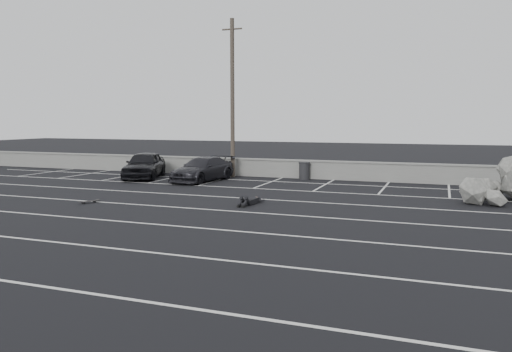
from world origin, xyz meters
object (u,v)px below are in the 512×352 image
at_px(utility_pole, 232,98).
at_px(person, 252,198).
at_px(trash_bin, 304,171).
at_px(skateboard, 89,201).
at_px(car_left, 144,165).
at_px(car_right, 202,169).

xyz_separation_m(utility_pole, person, (4.42, -8.36, -4.39)).
bearing_deg(person, trash_bin, 94.67).
bearing_deg(trash_bin, skateboard, -118.85).
bearing_deg(skateboard, car_left, 131.75).
distance_m(car_left, car_right, 3.73).
bearing_deg(utility_pole, person, -62.14).
bearing_deg(person, car_left, 149.47).
relative_size(utility_pole, trash_bin, 9.34).
bearing_deg(utility_pole, car_left, -152.71).
height_order(utility_pole, person, utility_pole).
relative_size(car_right, utility_pole, 0.49).
distance_m(car_left, person, 10.79).
xyz_separation_m(utility_pole, skateboard, (-1.77, -10.58, -4.53)).
bearing_deg(car_right, car_left, -172.91).
height_order(car_left, skateboard, car_left).
bearing_deg(car_left, utility_pole, 7.82).
bearing_deg(trash_bin, car_right, -151.84).
bearing_deg(trash_bin, car_left, -163.17).
bearing_deg(car_left, person, -53.48).
relative_size(utility_pole, skateboard, 12.23).
distance_m(car_left, skateboard, 8.72).
bearing_deg(skateboard, trash_bin, 84.45).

